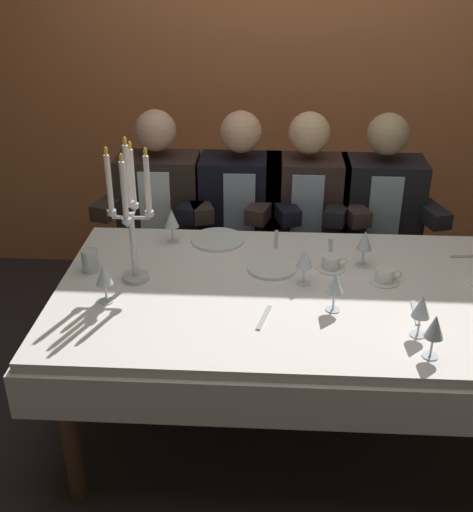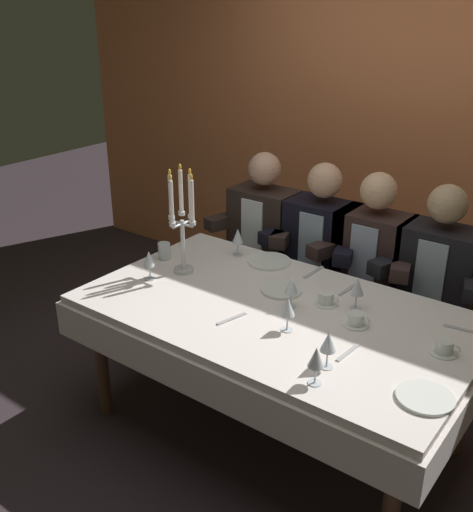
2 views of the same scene
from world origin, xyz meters
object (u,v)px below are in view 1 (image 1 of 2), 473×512
object	(u,v)px
dinner_plate_2	(218,240)
seated_diner_3	(380,208)
wine_glass_3	(435,328)
candelabra	(131,215)
wine_glass_6	(365,241)
dinner_plate_0	(272,268)
wine_glass_5	(422,308)
water_tumbler_0	(90,261)
wine_glass_1	(104,276)
wine_glass_4	(172,219)
dining_table	(290,314)
seated_diner_1	(241,205)
wine_glass_0	(335,283)
coffee_cup_0	(331,263)
wine_glass_2	(305,259)
seated_diner_0	(160,203)
coffee_cup_2	(385,276)
seated_diner_2	(305,206)

from	to	relation	value
dinner_plate_2	seated_diner_3	xyz separation A→B (m)	(0.82, 0.45, -0.01)
dinner_plate_2	wine_glass_3	size ratio (longest dim) A/B	1.52
candelabra	wine_glass_6	bearing A→B (deg)	10.55
dinner_plate_0	wine_glass_3	distance (m)	0.81
wine_glass_3	seated_diner_3	distance (m)	1.32
dinner_plate_2	wine_glass_5	bearing A→B (deg)	-43.21
wine_glass_3	water_tumbler_0	size ratio (longest dim) A/B	1.69
dinner_plate_2	water_tumbler_0	xyz separation A→B (m)	(-0.51, -0.32, 0.04)
wine_glass_1	wine_glass_4	bearing A→B (deg)	71.80
dining_table	wine_glass_4	distance (m)	0.72
dining_table	seated_diner_1	size ratio (longest dim) A/B	1.56
wine_glass_0	coffee_cup_0	bearing A→B (deg)	87.12
wine_glass_3	wine_glass_4	world-z (taller)	same
dinner_plate_2	wine_glass_2	distance (m)	0.55
wine_glass_0	wine_glass_1	world-z (taller)	same
candelabra	wine_glass_2	size ratio (longest dim) A/B	3.71
wine_glass_6	seated_diner_1	world-z (taller)	seated_diner_1
wine_glass_5	seated_diner_3	world-z (taller)	seated_diner_3
wine_glass_3	dinner_plate_2	bearing A→B (deg)	132.86
wine_glass_5	wine_glass_0	bearing A→B (deg)	152.19
wine_glass_5	seated_diner_0	world-z (taller)	seated_diner_0
wine_glass_3	wine_glass_4	size ratio (longest dim) A/B	1.00
wine_glass_0	seated_diner_1	distance (m)	1.12
coffee_cup_2	wine_glass_4	bearing A→B (deg)	160.71
wine_glass_5	seated_diner_0	size ratio (longest dim) A/B	0.13
dining_table	water_tumbler_0	world-z (taller)	water_tumbler_0
wine_glass_0	coffee_cup_2	world-z (taller)	wine_glass_0
coffee_cup_0	candelabra	bearing A→B (deg)	-170.37
dinner_plate_2	seated_diner_0	size ratio (longest dim) A/B	0.20
dining_table	wine_glass_5	xyz separation A→B (m)	(0.45, -0.30, 0.23)
seated_diner_2	wine_glass_6	bearing A→B (deg)	-71.72
seated_diner_1	candelabra	bearing A→B (deg)	-115.10
dinner_plate_0	seated_diner_3	distance (m)	0.91
dinner_plate_2	wine_glass_2	size ratio (longest dim) A/B	1.52
wine_glass_1	coffee_cup_2	world-z (taller)	wine_glass_1
wine_glass_3	coffee_cup_2	size ratio (longest dim) A/B	1.24
seated_diner_0	seated_diner_1	bearing A→B (deg)	0.00
dining_table	seated_diner_0	bearing A→B (deg)	127.56
seated_diner_0	seated_diner_3	world-z (taller)	same
coffee_cup_2	candelabra	bearing A→B (deg)	-177.85
dining_table	wine_glass_5	world-z (taller)	wine_glass_5
wine_glass_3	seated_diner_1	xyz separation A→B (m)	(-0.71, 1.31, -0.12)
dining_table	seated_diner_2	world-z (taller)	seated_diner_2
dinner_plate_2	wine_glass_5	size ratio (longest dim) A/B	1.52
wine_glass_5	seated_diner_3	size ratio (longest dim) A/B	0.13
seated_diner_1	dining_table	bearing A→B (deg)	-74.33
wine_glass_1	wine_glass_6	bearing A→B (deg)	19.18
wine_glass_5	dining_table	bearing A→B (deg)	146.04
dinner_plate_0	wine_glass_3	xyz separation A→B (m)	(0.54, -0.60, 0.11)
wine_glass_0	seated_diner_1	xyz separation A→B (m)	(-0.40, 1.03, -0.12)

